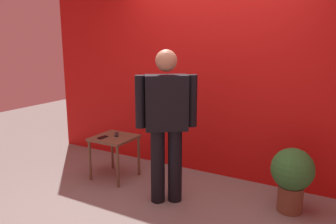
# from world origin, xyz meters

# --- Properties ---
(ground_plane) EXTENTS (12.00, 12.00, 0.00)m
(ground_plane) POSITION_xyz_m (0.00, 0.00, 0.00)
(ground_plane) COLOR gray
(back_wall_red) EXTENTS (5.28, 0.12, 2.71)m
(back_wall_red) POSITION_xyz_m (0.00, 1.30, 1.35)
(back_wall_red) COLOR #B81210
(back_wall_red) RESTS_ON ground_plane
(standing_person) EXTENTS (0.60, 0.47, 1.68)m
(standing_person) POSITION_xyz_m (-0.12, 0.26, 0.94)
(standing_person) COLOR black
(standing_person) RESTS_ON ground_plane
(side_table) EXTENTS (0.51, 0.51, 0.55)m
(side_table) POSITION_xyz_m (-1.02, 0.49, 0.47)
(side_table) COLOR brown
(side_table) RESTS_ON ground_plane
(cell_phone) EXTENTS (0.07, 0.14, 0.01)m
(cell_phone) POSITION_xyz_m (-1.12, 0.38, 0.56)
(cell_phone) COLOR black
(cell_phone) RESTS_ON side_table
(tv_remote) EXTENTS (0.14, 0.16, 0.02)m
(tv_remote) POSITION_xyz_m (-1.04, 0.56, 0.56)
(tv_remote) COLOR black
(tv_remote) RESTS_ON side_table
(potted_plant) EXTENTS (0.44, 0.44, 0.69)m
(potted_plant) POSITION_xyz_m (1.13, 0.70, 0.41)
(potted_plant) COLOR brown
(potted_plant) RESTS_ON ground_plane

